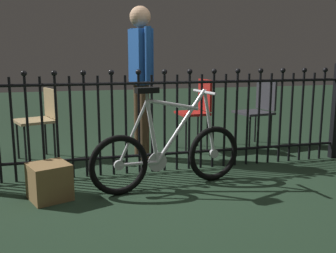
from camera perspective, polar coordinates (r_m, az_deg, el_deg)
ground_plane at (r=3.60m, az=1.02°, el=-9.11°), size 20.00×20.00×0.00m
iron_fence at (r=3.98m, az=-1.84°, el=1.20°), size 4.28×0.07×1.11m
bicycle at (r=3.54m, az=0.11°, el=-4.04°), size 1.48×0.42×0.93m
chair_tan at (r=4.71m, az=-18.20°, el=1.50°), size 0.53×0.53×0.82m
chair_charcoal at (r=5.30m, az=13.24°, el=2.87°), size 0.48×0.48×0.87m
chair_red at (r=4.96m, az=4.44°, el=2.86°), size 0.40×0.40×0.90m
person_visitor at (r=4.47m, az=-4.03°, el=8.54°), size 0.25×0.46×1.74m
display_crate at (r=3.45m, az=-17.09°, el=-7.77°), size 0.40×0.40×0.31m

